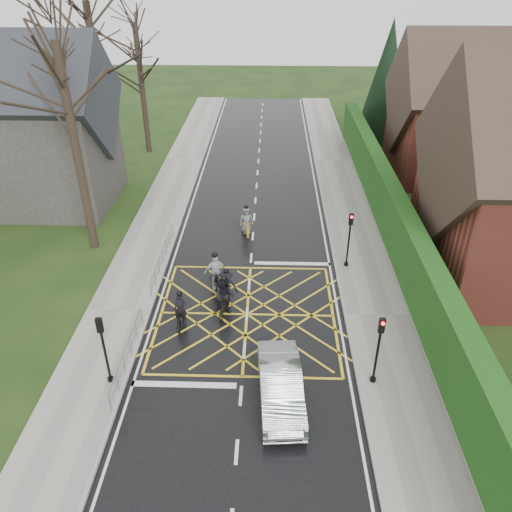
# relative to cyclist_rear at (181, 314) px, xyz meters

# --- Properties ---
(ground) EXTENTS (120.00, 120.00, 0.00)m
(ground) POSITION_rel_cyclist_rear_xyz_m (2.92, 0.79, -0.57)
(ground) COLOR black
(ground) RESTS_ON ground
(road) EXTENTS (9.00, 80.00, 0.01)m
(road) POSITION_rel_cyclist_rear_xyz_m (2.92, 0.79, -0.56)
(road) COLOR black
(road) RESTS_ON ground
(sidewalk_right) EXTENTS (3.00, 80.00, 0.15)m
(sidewalk_right) POSITION_rel_cyclist_rear_xyz_m (8.92, 0.79, -0.49)
(sidewalk_right) COLOR gray
(sidewalk_right) RESTS_ON ground
(sidewalk_left) EXTENTS (3.00, 80.00, 0.15)m
(sidewalk_left) POSITION_rel_cyclist_rear_xyz_m (-3.08, 0.79, -0.49)
(sidewalk_left) COLOR gray
(sidewalk_left) RESTS_ON ground
(stone_wall) EXTENTS (0.50, 38.00, 0.70)m
(stone_wall) POSITION_rel_cyclist_rear_xyz_m (10.67, 6.79, -0.22)
(stone_wall) COLOR slate
(stone_wall) RESTS_ON ground
(hedge) EXTENTS (0.90, 38.00, 2.80)m
(hedge) POSITION_rel_cyclist_rear_xyz_m (10.67, 6.79, 1.53)
(hedge) COLOR #10360E
(hedge) RESTS_ON stone_wall
(house_far) EXTENTS (9.80, 8.80, 10.30)m
(house_far) POSITION_rel_cyclist_rear_xyz_m (17.68, 18.79, 3.79)
(house_far) COLOR maroon
(house_far) RESTS_ON ground
(conifer) EXTENTS (4.60, 4.60, 10.00)m
(conifer) POSITION_rel_cyclist_rear_xyz_m (13.67, 26.79, 4.42)
(conifer) COLOR black
(conifer) RESTS_ON ground
(church) EXTENTS (8.80, 7.80, 11.00)m
(church) POSITION_rel_cyclist_rear_xyz_m (-10.61, 12.79, 4.36)
(church) COLOR #2D2B28
(church) RESTS_ON ground
(tree_near) EXTENTS (9.24, 9.24, 11.44)m
(tree_near) POSITION_rel_cyclist_rear_xyz_m (-6.08, 6.79, 7.34)
(tree_near) COLOR black
(tree_near) RESTS_ON ground
(tree_mid) EXTENTS (10.08, 10.08, 12.48)m
(tree_mid) POSITION_rel_cyclist_rear_xyz_m (-7.08, 14.79, 8.06)
(tree_mid) COLOR black
(tree_mid) RESTS_ON ground
(tree_far) EXTENTS (8.40, 8.40, 10.40)m
(tree_far) POSITION_rel_cyclist_rear_xyz_m (-6.38, 22.79, 6.62)
(tree_far) COLOR black
(tree_far) RESTS_ON ground
(railing_south) EXTENTS (0.05, 5.04, 1.03)m
(railing_south) POSITION_rel_cyclist_rear_xyz_m (-1.73, -2.71, 0.21)
(railing_south) COLOR slate
(railing_south) RESTS_ON ground
(railing_north) EXTENTS (0.05, 6.04, 1.03)m
(railing_north) POSITION_rel_cyclist_rear_xyz_m (-1.73, 4.79, 0.22)
(railing_north) COLOR slate
(railing_north) RESTS_ON ground
(traffic_light_ne) EXTENTS (0.24, 0.31, 3.21)m
(traffic_light_ne) POSITION_rel_cyclist_rear_xyz_m (8.02, 4.98, 1.09)
(traffic_light_ne) COLOR black
(traffic_light_ne) RESTS_ON ground
(traffic_light_se) EXTENTS (0.24, 0.31, 3.21)m
(traffic_light_se) POSITION_rel_cyclist_rear_xyz_m (8.02, -3.42, 1.09)
(traffic_light_se) COLOR black
(traffic_light_se) RESTS_ON ground
(traffic_light_sw) EXTENTS (0.24, 0.31, 3.21)m
(traffic_light_sw) POSITION_rel_cyclist_rear_xyz_m (-2.18, -3.71, 1.09)
(traffic_light_sw) COLOR black
(traffic_light_sw) RESTS_ON ground
(cyclist_rear) EXTENTS (0.71, 1.83, 1.76)m
(cyclist_rear) POSITION_rel_cyclist_rear_xyz_m (0.00, 0.00, 0.00)
(cyclist_rear) COLOR black
(cyclist_rear) RESTS_ON ground
(cyclist_back) EXTENTS (1.02, 2.13, 2.07)m
(cyclist_back) POSITION_rel_cyclist_rear_xyz_m (1.90, 0.85, 0.21)
(cyclist_back) COLOR black
(cyclist_back) RESTS_ON ground
(cyclist_mid) EXTENTS (1.11, 1.93, 1.88)m
(cyclist_mid) POSITION_rel_cyclist_rear_xyz_m (1.92, 1.71, 0.12)
(cyclist_mid) COLOR black
(cyclist_mid) RESTS_ON ground
(cyclist_front) EXTENTS (1.20, 2.15, 2.07)m
(cyclist_front) POSITION_rel_cyclist_rear_xyz_m (1.28, 2.84, 0.20)
(cyclist_front) COLOR black
(cyclist_front) RESTS_ON ground
(cyclist_lead) EXTENTS (1.00, 1.94, 1.80)m
(cyclist_lead) POSITION_rel_cyclist_rear_xyz_m (2.52, 8.68, 0.05)
(cyclist_lead) COLOR orange
(cyclist_lead) RESTS_ON ground
(car) EXTENTS (1.87, 4.52, 1.46)m
(car) POSITION_rel_cyclist_rear_xyz_m (4.42, -4.34, 0.16)
(car) COLOR #AAACB1
(car) RESTS_ON ground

